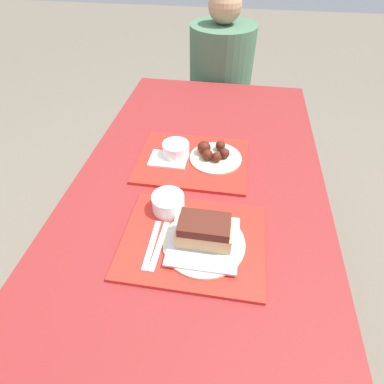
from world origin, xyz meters
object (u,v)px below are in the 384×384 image
tray_near (193,241)px  person_seated_across (221,67)px  tray_far (193,161)px  bowl_coleslaw_near (168,202)px  wings_plate_far (214,154)px  brisket_sandwich_plate (204,236)px  bowl_coleslaw_far (176,149)px

tray_near → person_seated_across: person_seated_across is taller
tray_far → bowl_coleslaw_near: (-0.04, -0.27, 0.04)m
wings_plate_far → person_seated_across: size_ratio=0.28×
person_seated_across → tray_near: bearing=-88.6°
bowl_coleslaw_near → brisket_sandwich_plate: size_ratio=0.43×
bowl_coleslaw_far → person_seated_across: (0.09, 0.92, -0.04)m
brisket_sandwich_plate → bowl_coleslaw_far: size_ratio=2.33×
tray_far → person_seated_across: (0.03, 0.94, -0.01)m
tray_far → person_seated_across: person_seated_across is taller
wings_plate_far → bowl_coleslaw_near: bearing=-111.3°
tray_far → bowl_coleslaw_far: (-0.07, 0.01, 0.04)m
brisket_sandwich_plate → person_seated_across: size_ratio=0.33×
wings_plate_far → tray_near: bearing=-92.5°
tray_far → brisket_sandwich_plate: (0.09, -0.38, 0.04)m
tray_near → bowl_coleslaw_near: bowl_coleslaw_near is taller
tray_near → bowl_coleslaw_far: bearing=108.1°
bowl_coleslaw_near → wings_plate_far: 0.31m
tray_near → tray_far: (-0.06, 0.37, 0.00)m
tray_near → brisket_sandwich_plate: 0.05m
bowl_coleslaw_near → person_seated_across: 1.20m
brisket_sandwich_plate → bowl_coleslaw_near: bearing=137.8°
brisket_sandwich_plate → person_seated_across: bearing=92.8°
tray_near → bowl_coleslaw_near: size_ratio=4.06×
bowl_coleslaw_near → tray_far: bearing=82.2°
brisket_sandwich_plate → bowl_coleslaw_far: brisket_sandwich_plate is taller
bowl_coleslaw_near → bowl_coleslaw_far: 0.28m
bowl_coleslaw_far → person_seated_across: person_seated_across is taller
tray_far → wings_plate_far: bearing=16.3°
tray_near → bowl_coleslaw_near: (-0.09, 0.11, 0.04)m
bowl_coleslaw_near → brisket_sandwich_plate: bearing=-42.2°
brisket_sandwich_plate → person_seated_across: 1.32m
wings_plate_far → person_seated_across: person_seated_across is taller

